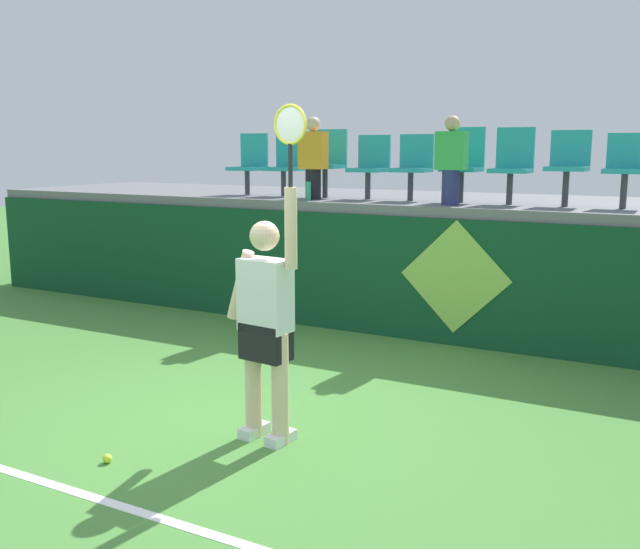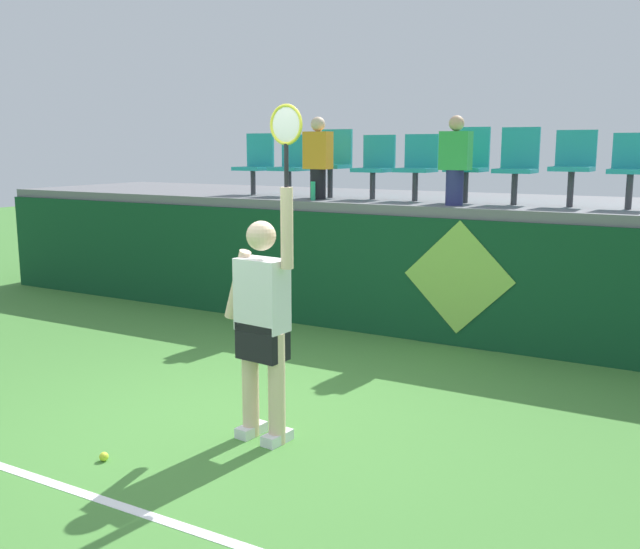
{
  "view_description": "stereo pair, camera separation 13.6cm",
  "coord_description": "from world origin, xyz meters",
  "px_view_note": "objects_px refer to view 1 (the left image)",
  "views": [
    {
      "loc": [
        3.21,
        -4.46,
        2.2
      ],
      "look_at": [
        0.21,
        1.12,
        1.07
      ],
      "focal_mm": 40.0,
      "sensor_mm": 36.0,
      "label": 1
    },
    {
      "loc": [
        3.33,
        -4.39,
        2.2
      ],
      "look_at": [
        0.21,
        1.12,
        1.07
      ],
      "focal_mm": 40.0,
      "sensor_mm": 36.0,
      "label": 2
    }
  ],
  "objects_px": {
    "tennis_ball": "(107,459)",
    "stadium_chair_6": "(513,162)",
    "stadium_chair_3": "(371,164)",
    "stadium_chair_4": "(413,164)",
    "spectator_1": "(451,160)",
    "stadium_chair_5": "(464,161)",
    "spectator_0": "(313,157)",
    "water_bottle": "(308,191)",
    "stadium_chair_1": "(286,163)",
    "stadium_chair_7": "(568,163)",
    "tennis_player": "(266,319)",
    "stadium_chair_0": "(250,162)",
    "stadium_chair_8": "(626,165)",
    "stadium_chair_2": "(328,160)"
  },
  "relations": [
    {
      "from": "stadium_chair_6",
      "to": "stadium_chair_7",
      "type": "distance_m",
      "value": 0.62
    },
    {
      "from": "stadium_chair_0",
      "to": "spectator_1",
      "type": "distance_m",
      "value": 3.11
    },
    {
      "from": "stadium_chair_4",
      "to": "stadium_chair_7",
      "type": "distance_m",
      "value": 1.84
    },
    {
      "from": "stadium_chair_1",
      "to": "stadium_chair_5",
      "type": "bearing_deg",
      "value": 0.08
    },
    {
      "from": "water_bottle",
      "to": "stadium_chair_6",
      "type": "height_order",
      "value": "stadium_chair_6"
    },
    {
      "from": "tennis_player",
      "to": "stadium_chair_8",
      "type": "relative_size",
      "value": 3.08
    },
    {
      "from": "stadium_chair_6",
      "to": "spectator_1",
      "type": "bearing_deg",
      "value": -140.96
    },
    {
      "from": "stadium_chair_0",
      "to": "stadium_chair_7",
      "type": "bearing_deg",
      "value": -0.1
    },
    {
      "from": "tennis_ball",
      "to": "stadium_chair_3",
      "type": "xyz_separation_m",
      "value": [
        -0.23,
        4.97,
        1.96
      ]
    },
    {
      "from": "stadium_chair_3",
      "to": "stadium_chair_4",
      "type": "bearing_deg",
      "value": -0.06
    },
    {
      "from": "stadium_chair_0",
      "to": "stadium_chair_8",
      "type": "relative_size",
      "value": 1.05
    },
    {
      "from": "tennis_player",
      "to": "spectator_0",
      "type": "bearing_deg",
      "value": 113.84
    },
    {
      "from": "stadium_chair_5",
      "to": "spectator_0",
      "type": "xyz_separation_m",
      "value": [
        -1.84,
        -0.4,
        0.04
      ]
    },
    {
      "from": "tennis_ball",
      "to": "stadium_chair_3",
      "type": "relative_size",
      "value": 0.08
    },
    {
      "from": "stadium_chair_8",
      "to": "spectator_0",
      "type": "bearing_deg",
      "value": -173.82
    },
    {
      "from": "stadium_chair_4",
      "to": "stadium_chair_7",
      "type": "bearing_deg",
      "value": -0.07
    },
    {
      "from": "water_bottle",
      "to": "stadium_chair_6",
      "type": "relative_size",
      "value": 0.26
    },
    {
      "from": "stadium_chair_2",
      "to": "stadium_chair_7",
      "type": "xyz_separation_m",
      "value": [
        3.04,
        -0.01,
        -0.01
      ]
    },
    {
      "from": "spectator_0",
      "to": "tennis_ball",
      "type": "bearing_deg",
      "value": -79.5
    },
    {
      "from": "stadium_chair_3",
      "to": "spectator_1",
      "type": "xyz_separation_m",
      "value": [
        1.22,
        -0.47,
        0.07
      ]
    },
    {
      "from": "stadium_chair_5",
      "to": "stadium_chair_8",
      "type": "xyz_separation_m",
      "value": [
        1.81,
        -0.01,
        -0.03
      ]
    },
    {
      "from": "tennis_ball",
      "to": "spectator_1",
      "type": "relative_size",
      "value": 0.07
    },
    {
      "from": "tennis_player",
      "to": "water_bottle",
      "type": "distance_m",
      "value": 3.9
    },
    {
      "from": "tennis_player",
      "to": "stadium_chair_7",
      "type": "distance_m",
      "value": 4.45
    },
    {
      "from": "stadium_chair_2",
      "to": "stadium_chair_3",
      "type": "bearing_deg",
      "value": -0.31
    },
    {
      "from": "tennis_player",
      "to": "stadium_chair_6",
      "type": "xyz_separation_m",
      "value": [
        0.8,
        4.08,
        1.08
      ]
    },
    {
      "from": "stadium_chair_4",
      "to": "spectator_1",
      "type": "xyz_separation_m",
      "value": [
        0.64,
        -0.47,
        0.07
      ]
    },
    {
      "from": "stadium_chair_1",
      "to": "stadium_chair_3",
      "type": "xyz_separation_m",
      "value": [
        1.26,
        -0.0,
        -0.0
      ]
    },
    {
      "from": "stadium_chair_1",
      "to": "stadium_chair_4",
      "type": "height_order",
      "value": "stadium_chair_1"
    },
    {
      "from": "stadium_chair_3",
      "to": "spectator_1",
      "type": "height_order",
      "value": "spectator_1"
    },
    {
      "from": "stadium_chair_1",
      "to": "stadium_chair_6",
      "type": "relative_size",
      "value": 0.93
    },
    {
      "from": "spectator_0",
      "to": "stadium_chair_8",
      "type": "bearing_deg",
      "value": 6.18
    },
    {
      "from": "stadium_chair_4",
      "to": "tennis_ball",
      "type": "bearing_deg",
      "value": -94.04
    },
    {
      "from": "tennis_ball",
      "to": "stadium_chair_5",
      "type": "height_order",
      "value": "stadium_chair_5"
    },
    {
      "from": "stadium_chair_1",
      "to": "stadium_chair_3",
      "type": "relative_size",
      "value": 1.02
    },
    {
      "from": "spectator_0",
      "to": "water_bottle",
      "type": "bearing_deg",
      "value": -79.22
    },
    {
      "from": "tennis_ball",
      "to": "stadium_chair_4",
      "type": "relative_size",
      "value": 0.08
    },
    {
      "from": "water_bottle",
      "to": "stadium_chair_8",
      "type": "distance_m",
      "value": 3.67
    },
    {
      "from": "stadium_chair_4",
      "to": "spectator_1",
      "type": "relative_size",
      "value": 0.81
    },
    {
      "from": "stadium_chair_0",
      "to": "stadium_chair_5",
      "type": "xyz_separation_m",
      "value": [
        3.07,
        0.0,
        0.03
      ]
    },
    {
      "from": "tennis_player",
      "to": "spectator_1",
      "type": "relative_size",
      "value": 2.47
    },
    {
      "from": "stadium_chair_4",
      "to": "stadium_chair_7",
      "type": "xyz_separation_m",
      "value": [
        1.84,
        -0.0,
        0.03
      ]
    },
    {
      "from": "stadium_chair_3",
      "to": "stadium_chair_5",
      "type": "distance_m",
      "value": 1.22
    },
    {
      "from": "water_bottle",
      "to": "stadium_chair_3",
      "type": "relative_size",
      "value": 0.29
    },
    {
      "from": "stadium_chair_8",
      "to": "spectator_1",
      "type": "relative_size",
      "value": 0.8
    },
    {
      "from": "stadium_chair_2",
      "to": "stadium_chair_1",
      "type": "bearing_deg",
      "value": -179.89
    },
    {
      "from": "stadium_chair_1",
      "to": "stadium_chair_7",
      "type": "relative_size",
      "value": 0.98
    },
    {
      "from": "tennis_ball",
      "to": "stadium_chair_6",
      "type": "height_order",
      "value": "stadium_chair_6"
    },
    {
      "from": "stadium_chair_4",
      "to": "stadium_chair_8",
      "type": "xyz_separation_m",
      "value": [
        2.45,
        -0.0,
        0.01
      ]
    },
    {
      "from": "water_bottle",
      "to": "stadium_chair_4",
      "type": "xyz_separation_m",
      "value": [
        1.16,
        0.59,
        0.34
      ]
    }
  ]
}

